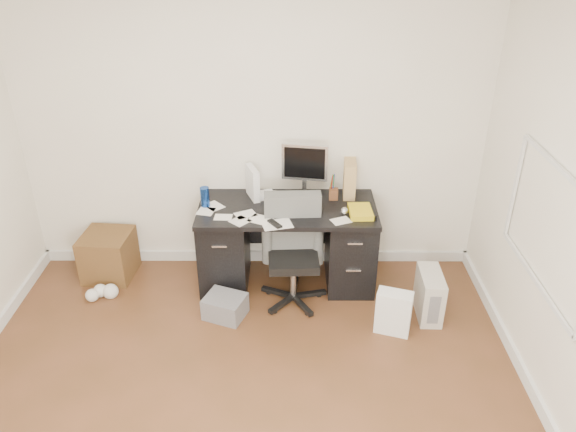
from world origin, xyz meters
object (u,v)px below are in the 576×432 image
object	(u,v)px
lcd_monitor	(305,171)
desk	(287,243)
keyboard	(295,208)
office_chair	(293,253)
pc_tower	(429,295)
wicker_basket	(109,255)

from	to	relation	value
lcd_monitor	desk	bearing A→B (deg)	-118.61
desk	keyboard	bearing A→B (deg)	-31.42
office_chair	pc_tower	distance (m)	1.16
wicker_basket	pc_tower	bearing A→B (deg)	-11.56
keyboard	wicker_basket	distance (m)	1.77
desk	pc_tower	bearing A→B (deg)	-22.48
desk	lcd_monitor	xyz separation A→B (m)	(0.15, 0.19, 0.60)
pc_tower	wicker_basket	xyz separation A→B (m)	(-2.77, 0.57, 0.01)
pc_tower	wicker_basket	world-z (taller)	wicker_basket
office_chair	pc_tower	world-z (taller)	office_chair
pc_tower	keyboard	bearing A→B (deg)	159.54
desk	keyboard	distance (m)	0.37
desk	lcd_monitor	world-z (taller)	lcd_monitor
pc_tower	office_chair	bearing A→B (deg)	171.61
lcd_monitor	pc_tower	distance (m)	1.45
lcd_monitor	keyboard	world-z (taller)	lcd_monitor
desk	wicker_basket	distance (m)	1.63
lcd_monitor	pc_tower	size ratio (longest dim) A/B	1.26
desk	office_chair	bearing A→B (deg)	-80.00
office_chair	pc_tower	size ratio (longest dim) A/B	2.40
lcd_monitor	keyboard	size ratio (longest dim) A/B	1.07
desk	pc_tower	xyz separation A→B (m)	(1.16, -0.48, -0.20)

